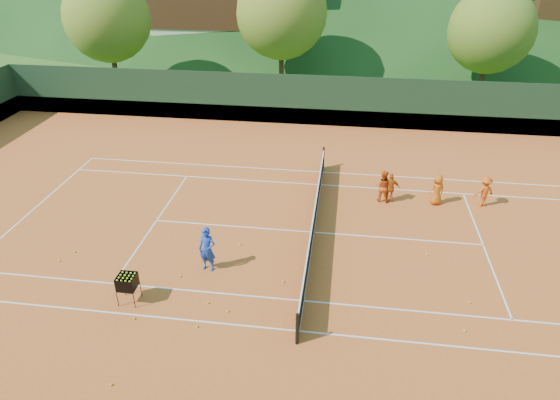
# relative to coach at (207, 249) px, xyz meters

# --- Properties ---
(ground) EXTENTS (400.00, 400.00, 0.00)m
(ground) POSITION_rel_coach_xyz_m (3.44, 2.88, -0.85)
(ground) COLOR #2E5319
(ground) RESTS_ON ground
(clay_court) EXTENTS (40.00, 24.00, 0.02)m
(clay_court) POSITION_rel_coach_xyz_m (3.44, 2.88, -0.84)
(clay_court) COLOR #C2551F
(clay_court) RESTS_ON ground
(coach) EXTENTS (0.67, 0.49, 1.67)m
(coach) POSITION_rel_coach_xyz_m (0.00, 0.00, 0.00)
(coach) COLOR #1A3DA9
(coach) RESTS_ON clay_court
(student_a) EXTENTS (0.81, 0.70, 1.43)m
(student_a) POSITION_rel_coach_xyz_m (6.17, 5.84, -0.12)
(student_a) COLOR #D84E13
(student_a) RESTS_ON clay_court
(student_b) EXTENTS (0.79, 0.33, 1.34)m
(student_b) POSITION_rel_coach_xyz_m (6.50, 5.80, -0.16)
(student_b) COLOR #CA5D12
(student_b) RESTS_ON clay_court
(student_c) EXTENTS (0.77, 0.65, 1.34)m
(student_c) POSITION_rel_coach_xyz_m (8.45, 5.89, -0.16)
(student_c) COLOR #D15D12
(student_c) RESTS_ON clay_court
(student_d) EXTENTS (1.01, 0.80, 1.37)m
(student_d) POSITION_rel_coach_xyz_m (10.40, 5.99, -0.15)
(student_d) COLOR #E45614
(student_d) RESTS_ON clay_court
(tennis_ball_0) EXTENTS (0.07, 0.07, 0.07)m
(tennis_ball_0) POSITION_rel_coach_xyz_m (-1.59, -2.79, -0.80)
(tennis_ball_0) COLOR #D6E926
(tennis_ball_0) RESTS_ON clay_court
(tennis_ball_2) EXTENTS (0.07, 0.07, 0.07)m
(tennis_ball_2) POSITION_rel_coach_xyz_m (0.45, -1.78, -0.80)
(tennis_ball_2) COLOR #D6E926
(tennis_ball_2) RESTS_ON clay_court
(tennis_ball_3) EXTENTS (0.07, 0.07, 0.07)m
(tennis_ball_3) POSITION_rel_coach_xyz_m (7.67, 1.90, -0.80)
(tennis_ball_3) COLOR #D6E926
(tennis_ball_3) RESTS_ON clay_court
(tennis_ball_4) EXTENTS (0.07, 0.07, 0.07)m
(tennis_ball_4) POSITION_rel_coach_xyz_m (-1.21, -5.27, -0.80)
(tennis_ball_4) COLOR #D6E926
(tennis_ball_4) RESTS_ON clay_court
(tennis_ball_5) EXTENTS (0.07, 0.07, 0.07)m
(tennis_ball_5) POSITION_rel_coach_xyz_m (8.30, -1.96, -0.80)
(tennis_ball_5) COLOR #D6E926
(tennis_ball_5) RESTS_ON clay_court
(tennis_ball_6) EXTENTS (0.07, 0.07, 0.07)m
(tennis_ball_6) POSITION_rel_coach_xyz_m (8.69, -0.61, -0.80)
(tennis_ball_6) COLOR #D6E926
(tennis_ball_6) RESTS_ON clay_court
(tennis_ball_8) EXTENTS (0.07, 0.07, 0.07)m
(tennis_ball_8) POSITION_rel_coach_xyz_m (-5.42, -0.31, -0.80)
(tennis_ball_8) COLOR #D6E926
(tennis_ball_8) RESTS_ON clay_court
(tennis_ball_9) EXTENTS (0.07, 0.07, 0.07)m
(tennis_ball_9) POSITION_rel_coach_xyz_m (-0.86, -0.57, -0.80)
(tennis_ball_9) COLOR #D6E926
(tennis_ball_9) RESTS_ON clay_court
(tennis_ball_10) EXTENTS (0.07, 0.07, 0.07)m
(tennis_ball_10) POSITION_rel_coach_xyz_m (0.40, -2.88, -0.80)
(tennis_ball_10) COLOR #D6E926
(tennis_ball_10) RESTS_ON clay_court
(tennis_ball_11) EXTENTS (0.07, 0.07, 0.07)m
(tennis_ball_11) POSITION_rel_coach_xyz_m (-5.15, 0.29, -0.80)
(tennis_ball_11) COLOR #D6E926
(tennis_ball_11) RESTS_ON clay_court
(tennis_ball_14) EXTENTS (0.07, 0.07, 0.07)m
(tennis_ball_14) POSITION_rel_coach_xyz_m (2.68, -0.39, -0.80)
(tennis_ball_14) COLOR #D6E926
(tennis_ball_14) RESTS_ON clay_court
(tennis_ball_15) EXTENTS (0.07, 0.07, 0.07)m
(tennis_ball_15) POSITION_rel_coach_xyz_m (1.16, -2.08, -0.80)
(tennis_ball_15) COLOR #D6E926
(tennis_ball_15) RESTS_ON clay_court
(tennis_ball_17) EXTENTS (0.07, 0.07, 0.07)m
(tennis_ball_17) POSITION_rel_coach_xyz_m (0.77, 1.63, -0.80)
(tennis_ball_17) COLOR #D6E926
(tennis_ball_17) RESTS_ON clay_court
(court_lines) EXTENTS (23.83, 11.03, 0.00)m
(court_lines) POSITION_rel_coach_xyz_m (3.44, 2.88, -0.83)
(court_lines) COLOR white
(court_lines) RESTS_ON clay_court
(tennis_net) EXTENTS (0.10, 12.07, 1.10)m
(tennis_net) POSITION_rel_coach_xyz_m (3.44, 2.88, -0.33)
(tennis_net) COLOR black
(tennis_net) RESTS_ON clay_court
(perimeter_fence) EXTENTS (40.40, 24.24, 3.00)m
(perimeter_fence) POSITION_rel_coach_xyz_m (3.44, 2.88, 0.42)
(perimeter_fence) COLOR black
(perimeter_fence) RESTS_ON clay_court
(ball_hopper) EXTENTS (0.57, 0.57, 1.00)m
(ball_hopper) POSITION_rel_coach_xyz_m (-2.04, -2.00, -0.09)
(ball_hopper) COLOR black
(ball_hopper) RESTS_ON clay_court
(tree_a) EXTENTS (6.00, 6.00, 7.88)m
(tree_a) POSITION_rel_coach_xyz_m (-12.56, 20.88, 4.02)
(tree_a) COLOR #3F2B19
(tree_a) RESTS_ON ground
(tree_b) EXTENTS (6.40, 6.40, 8.40)m
(tree_b) POSITION_rel_coach_xyz_m (-0.56, 22.88, 4.34)
(tree_b) COLOR #41281A
(tree_b) RESTS_ON ground
(tree_c) EXTENTS (5.60, 5.60, 7.35)m
(tree_c) POSITION_rel_coach_xyz_m (13.44, 21.88, 3.69)
(tree_c) COLOR #3E2618
(tree_c) RESTS_ON ground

